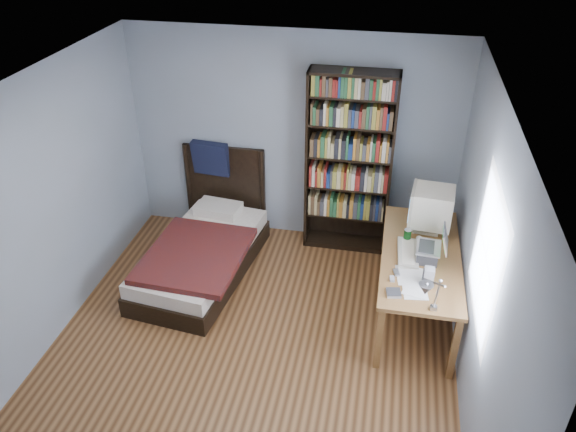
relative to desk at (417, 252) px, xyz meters
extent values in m
plane|color=#4F2F17|center=(-1.50, -1.31, -0.42)|extent=(4.20, 4.20, 0.00)
plane|color=white|center=(-1.50, -1.31, 2.08)|extent=(4.20, 4.20, 0.00)
cube|color=#96A0B0|center=(-1.50, 0.79, 0.83)|extent=(3.80, 0.04, 2.50)
cube|color=#96A0B0|center=(-3.40, -1.31, 0.83)|extent=(0.04, 4.20, 2.50)
cube|color=#96A0B0|center=(0.40, -1.31, 0.83)|extent=(0.04, 4.20, 2.50)
cube|color=white|center=(0.38, -1.46, 1.03)|extent=(0.01, 1.14, 1.14)
cube|color=white|center=(0.38, -1.46, 1.03)|extent=(0.01, 1.00, 1.00)
cube|color=brown|center=(0.00, -0.49, 0.29)|extent=(0.75, 1.73, 0.04)
cube|color=brown|center=(-0.32, -1.30, -0.08)|extent=(0.06, 0.06, 0.69)
cube|color=brown|center=(0.32, -1.30, -0.08)|extent=(0.06, 0.06, 0.69)
cube|color=brown|center=(-0.32, 0.33, -0.08)|extent=(0.06, 0.06, 0.69)
cube|color=brown|center=(0.32, 0.33, -0.08)|extent=(0.06, 0.06, 0.69)
cube|color=brown|center=(0.00, 0.16, -0.08)|extent=(0.69, 0.40, 0.68)
cube|color=beige|center=(0.05, -0.03, 0.32)|extent=(0.28, 0.24, 0.03)
cylinder|color=beige|center=(0.05, -0.03, 0.37)|extent=(0.10, 0.10, 0.06)
cube|color=beige|center=(0.08, -0.03, 0.59)|extent=(0.43, 0.41, 0.38)
cube|color=#B4AC96|center=(-0.12, -0.03, 0.59)|extent=(0.07, 0.40, 0.40)
cube|color=#3E8BE0|center=(-0.14, -0.03, 0.59)|extent=(0.04, 0.30, 0.26)
cube|color=#2D2D30|center=(0.05, -0.56, 0.38)|extent=(0.21, 0.24, 0.13)
cube|color=#B7B7BC|center=(0.05, -0.56, 0.45)|extent=(0.24, 0.31, 0.02)
cube|color=#2D2D30|center=(0.03, -0.56, 0.46)|extent=(0.16, 0.24, 0.00)
cube|color=#B7B7BC|center=(0.19, -0.56, 0.56)|extent=(0.09, 0.30, 0.21)
cube|color=#0CBF26|center=(0.18, -0.56, 0.56)|extent=(0.06, 0.24, 0.16)
cube|color=#99999E|center=(0.09, -1.27, 0.33)|extent=(0.06, 0.05, 0.04)
cylinder|color=#99999E|center=(0.09, -1.33, 0.53)|extent=(0.02, 0.13, 0.36)
cylinder|color=#99999E|center=(0.03, -1.53, 0.79)|extent=(0.15, 0.30, 0.18)
cone|color=#99999E|center=(-0.04, -1.68, 0.83)|extent=(0.11, 0.11, 0.09)
cube|color=#B4AC96|center=(-0.13, -0.51, 0.33)|extent=(0.21, 0.49, 0.05)
cube|color=#99989B|center=(0.05, -0.94, 0.40)|extent=(0.09, 0.09, 0.18)
cylinder|color=#093A08|center=(-0.14, -0.28, 0.38)|extent=(0.07, 0.07, 0.13)
ellipsoid|color=silver|center=(-0.02, -0.25, 0.33)|extent=(0.07, 0.12, 0.04)
cube|color=#B7B7BC|center=(-0.23, -0.83, 0.32)|extent=(0.07, 0.11, 0.02)
cube|color=#99989B|center=(-0.26, -0.93, 0.32)|extent=(0.05, 0.09, 0.02)
cube|color=#99989B|center=(-0.24, -1.14, 0.32)|extent=(0.14, 0.14, 0.03)
cube|color=black|center=(-1.30, 0.63, 0.65)|extent=(0.03, 0.30, 2.14)
cube|color=black|center=(-0.37, 0.63, 0.65)|extent=(0.03, 0.30, 2.14)
cube|color=black|center=(-0.83, 0.63, 1.70)|extent=(0.96, 0.30, 0.03)
cube|color=black|center=(-0.83, 0.63, -0.39)|extent=(0.96, 0.30, 0.06)
cube|color=black|center=(-0.83, 0.77, 0.65)|extent=(0.96, 0.02, 2.14)
cube|color=olive|center=(-0.83, 0.61, 0.68)|extent=(0.88, 0.22, 1.94)
cube|color=black|center=(-2.34, -0.26, -0.31)|extent=(1.16, 1.98, 0.22)
cube|color=beige|center=(-2.34, -0.26, -0.12)|extent=(1.11, 1.92, 0.16)
cube|color=maroon|center=(-2.31, -0.49, -0.01)|extent=(1.06, 1.27, 0.07)
cube|color=beige|center=(-2.34, 0.43, 0.01)|extent=(0.55, 0.39, 0.12)
cube|color=black|center=(-2.34, 0.75, 0.13)|extent=(1.00, 0.05, 1.10)
cylinder|color=black|center=(-2.81, 0.73, 0.13)|extent=(0.06, 0.06, 1.10)
cylinder|color=black|center=(-1.87, 0.73, 0.13)|extent=(0.06, 0.06, 1.10)
cube|color=black|center=(-2.49, 0.72, 0.53)|extent=(0.46, 0.20, 0.43)
camera|label=1|loc=(-0.41, -5.05, 3.46)|focal=35.00mm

